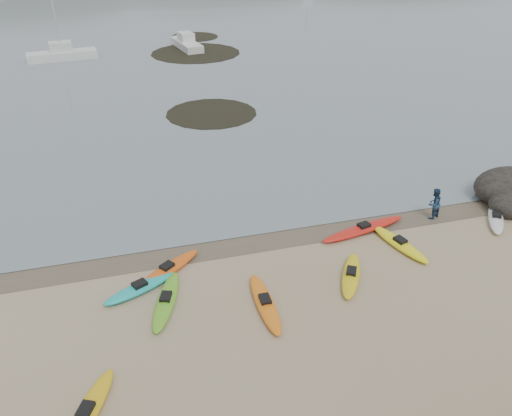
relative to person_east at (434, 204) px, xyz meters
name	(u,v)px	position (x,y,z in m)	size (l,w,h in m)	color
ground	(256,235)	(-8.92, 0.80, -0.81)	(600.00, 600.00, 0.00)	tan
wet_sand	(258,239)	(-8.92, 0.50, -0.81)	(60.00, 60.00, 0.00)	brown
kayaks	(259,284)	(-9.85, -2.96, -0.64)	(24.96, 9.79, 0.34)	yellow
person_east	(434,204)	(0.00, 0.00, 0.00)	(0.79, 0.62, 1.63)	navy
kelp_mats	(198,61)	(-5.92, 34.20, -0.78)	(10.48, 34.76, 0.04)	black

